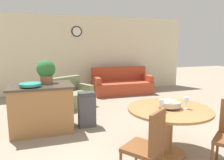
{
  "coord_description": "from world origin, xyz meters",
  "views": [
    {
      "loc": [
        -1.39,
        -1.75,
        1.73
      ],
      "look_at": [
        0.07,
        2.67,
        0.96
      ],
      "focal_mm": 35.0,
      "sensor_mm": 36.0,
      "label": 1
    }
  ],
  "objects_px": {
    "wine_glass_right": "(186,100)",
    "armchair": "(72,96)",
    "couch": "(121,85)",
    "kitchen_island": "(42,108)",
    "dining_table": "(169,119)",
    "fruit_bowl": "(170,104)",
    "wine_glass_left": "(161,103)",
    "potted_plant": "(46,70)",
    "teal_bowl": "(30,84)",
    "trash_bin": "(87,109)",
    "dining_chair_near_left": "(148,144)"
  },
  "relations": [
    {
      "from": "wine_glass_left",
      "to": "teal_bowl",
      "type": "relative_size",
      "value": 0.46
    },
    {
      "from": "trash_bin",
      "to": "teal_bowl",
      "type": "bearing_deg",
      "value": -174.57
    },
    {
      "from": "dining_chair_near_left",
      "to": "trash_bin",
      "type": "relative_size",
      "value": 1.31
    },
    {
      "from": "kitchen_island",
      "to": "teal_bowl",
      "type": "xyz_separation_m",
      "value": [
        -0.18,
        -0.16,
        0.51
      ]
    },
    {
      "from": "kitchen_island",
      "to": "armchair",
      "type": "bearing_deg",
      "value": 63.05
    },
    {
      "from": "fruit_bowl",
      "to": "wine_glass_right",
      "type": "height_order",
      "value": "wine_glass_right"
    },
    {
      "from": "wine_glass_right",
      "to": "teal_bowl",
      "type": "height_order",
      "value": "teal_bowl"
    },
    {
      "from": "couch",
      "to": "armchair",
      "type": "xyz_separation_m",
      "value": [
        -1.88,
        -1.04,
        -0.03
      ]
    },
    {
      "from": "fruit_bowl",
      "to": "trash_bin",
      "type": "bearing_deg",
      "value": 121.63
    },
    {
      "from": "dining_chair_near_left",
      "to": "wine_glass_right",
      "type": "relative_size",
      "value": 5.3
    },
    {
      "from": "dining_table",
      "to": "potted_plant",
      "type": "height_order",
      "value": "potted_plant"
    },
    {
      "from": "dining_chair_near_left",
      "to": "trash_bin",
      "type": "height_order",
      "value": "dining_chair_near_left"
    },
    {
      "from": "kitchen_island",
      "to": "trash_bin",
      "type": "height_order",
      "value": "kitchen_island"
    },
    {
      "from": "dining_table",
      "to": "fruit_bowl",
      "type": "bearing_deg",
      "value": -100.41
    },
    {
      "from": "fruit_bowl",
      "to": "trash_bin",
      "type": "height_order",
      "value": "fruit_bowl"
    },
    {
      "from": "couch",
      "to": "dining_table",
      "type": "bearing_deg",
      "value": -98.82
    },
    {
      "from": "potted_plant",
      "to": "armchair",
      "type": "xyz_separation_m",
      "value": [
        0.7,
        1.44,
        -0.92
      ]
    },
    {
      "from": "couch",
      "to": "kitchen_island",
      "type": "bearing_deg",
      "value": -133.34
    },
    {
      "from": "fruit_bowl",
      "to": "kitchen_island",
      "type": "xyz_separation_m",
      "value": [
        -1.87,
        1.63,
        -0.36
      ]
    },
    {
      "from": "armchair",
      "to": "dining_chair_near_left",
      "type": "bearing_deg",
      "value": -113.13
    },
    {
      "from": "fruit_bowl",
      "to": "trash_bin",
      "type": "relative_size",
      "value": 0.45
    },
    {
      "from": "dining_chair_near_left",
      "to": "trash_bin",
      "type": "distance_m",
      "value": 2.18
    },
    {
      "from": "potted_plant",
      "to": "teal_bowl",
      "type": "bearing_deg",
      "value": -131.37
    },
    {
      "from": "dining_chair_near_left",
      "to": "kitchen_island",
      "type": "distance_m",
      "value": 2.52
    },
    {
      "from": "dining_table",
      "to": "wine_glass_left",
      "type": "bearing_deg",
      "value": -152.07
    },
    {
      "from": "wine_glass_right",
      "to": "teal_bowl",
      "type": "distance_m",
      "value": 2.76
    },
    {
      "from": "fruit_bowl",
      "to": "kitchen_island",
      "type": "distance_m",
      "value": 2.51
    },
    {
      "from": "dining_table",
      "to": "fruit_bowl",
      "type": "distance_m",
      "value": 0.24
    },
    {
      "from": "wine_glass_left",
      "to": "fruit_bowl",
      "type": "bearing_deg",
      "value": 27.74
    },
    {
      "from": "fruit_bowl",
      "to": "potted_plant",
      "type": "xyz_separation_m",
      "value": [
        -1.75,
        1.81,
        0.37
      ]
    },
    {
      "from": "fruit_bowl",
      "to": "teal_bowl",
      "type": "height_order",
      "value": "teal_bowl"
    },
    {
      "from": "potted_plant",
      "to": "wine_glass_left",
      "type": "bearing_deg",
      "value": -51.51
    },
    {
      "from": "wine_glass_right",
      "to": "armchair",
      "type": "xyz_separation_m",
      "value": [
        -1.26,
        3.36,
        -0.61
      ]
    },
    {
      "from": "fruit_bowl",
      "to": "teal_bowl",
      "type": "distance_m",
      "value": 2.53
    },
    {
      "from": "fruit_bowl",
      "to": "trash_bin",
      "type": "distance_m",
      "value": 1.91
    },
    {
      "from": "fruit_bowl",
      "to": "wine_glass_right",
      "type": "relative_size",
      "value": 1.83
    },
    {
      "from": "armchair",
      "to": "kitchen_island",
      "type": "bearing_deg",
      "value": -145.87
    },
    {
      "from": "wine_glass_right",
      "to": "couch",
      "type": "height_order",
      "value": "wine_glass_right"
    },
    {
      "from": "fruit_bowl",
      "to": "wine_glass_left",
      "type": "xyz_separation_m",
      "value": [
        -0.21,
        -0.11,
        0.06
      ]
    },
    {
      "from": "wine_glass_left",
      "to": "couch",
      "type": "distance_m",
      "value": 4.56
    },
    {
      "from": "fruit_bowl",
      "to": "kitchen_island",
      "type": "height_order",
      "value": "kitchen_island"
    },
    {
      "from": "dining_table",
      "to": "fruit_bowl",
      "type": "xyz_separation_m",
      "value": [
        -0.0,
        -0.0,
        0.24
      ]
    },
    {
      "from": "trash_bin",
      "to": "wine_glass_right",
      "type": "bearing_deg",
      "value": -54.79
    },
    {
      "from": "teal_bowl",
      "to": "dining_chair_near_left",
      "type": "bearing_deg",
      "value": -55.82
    },
    {
      "from": "fruit_bowl",
      "to": "wine_glass_left",
      "type": "height_order",
      "value": "wine_glass_left"
    },
    {
      "from": "potted_plant",
      "to": "armchair",
      "type": "relative_size",
      "value": 0.4
    },
    {
      "from": "teal_bowl",
      "to": "couch",
      "type": "relative_size",
      "value": 0.19
    },
    {
      "from": "fruit_bowl",
      "to": "couch",
      "type": "distance_m",
      "value": 4.4
    },
    {
      "from": "dining_table",
      "to": "trash_bin",
      "type": "height_order",
      "value": "dining_table"
    },
    {
      "from": "dining_table",
      "to": "teal_bowl",
      "type": "relative_size",
      "value": 3.23
    }
  ]
}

